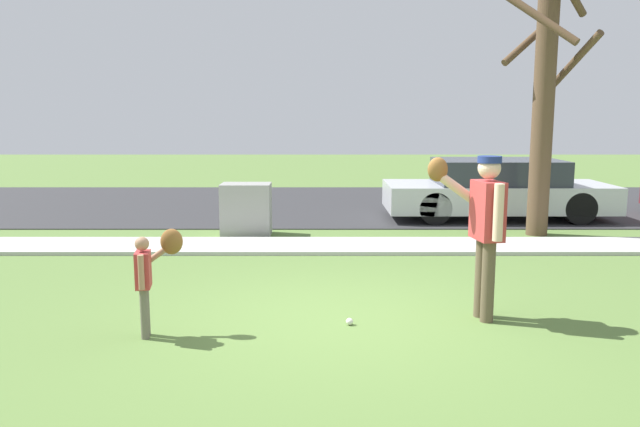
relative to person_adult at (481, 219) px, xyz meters
The scene contains 9 objects.
ground_plane 3.97m from the person_adult, 112.92° to the left, with size 48.00×48.00×0.00m, color #567538.
sidewalk_strip 4.05m from the person_adult, 112.35° to the left, with size 36.00×1.20×0.06m, color #B2B2AD.
road_surface 8.81m from the person_adult, 99.79° to the left, with size 36.00×6.80×0.02m, color #2D2D30.
person_adult is the anchor object (origin of this frame).
person_child 3.43m from the person_adult, behind, with size 0.45×0.45×1.05m.
baseball 1.77m from the person_adult, behind, with size 0.07×0.07×0.07m, color white.
utility_cabinet 5.65m from the person_adult, 122.91° to the left, with size 0.89×0.61×0.94m, color gray.
street_tree_near 5.42m from the person_adult, 64.61° to the left, with size 1.84×1.88×4.71m.
parked_sedan_silver 6.79m from the person_adult, 73.01° to the left, with size 4.60×1.80×1.23m.
Camera 1 is at (-0.23, -6.47, 2.18)m, focal length 35.06 mm.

